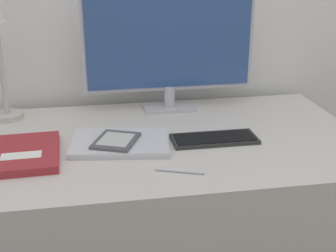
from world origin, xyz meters
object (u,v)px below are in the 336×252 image
(ereader, at_px, (116,141))
(notebook, at_px, (23,154))
(pen, at_px, (180,171))
(monitor, at_px, (169,46))
(keyboard, at_px, (214,139))
(laptop, at_px, (120,143))

(ereader, distance_m, notebook, 0.28)
(pen, bearing_deg, notebook, 157.78)
(monitor, height_order, pen, monitor)
(ereader, bearing_deg, keyboard, 0.25)
(laptop, relative_size, pen, 2.48)
(monitor, bearing_deg, pen, -97.14)
(laptop, relative_size, ereader, 1.79)
(monitor, relative_size, notebook, 2.28)
(ereader, relative_size, notebook, 0.66)
(keyboard, bearing_deg, monitor, 104.71)
(notebook, bearing_deg, pen, -22.22)
(pen, bearing_deg, ereader, 128.57)
(ereader, bearing_deg, laptop, 41.41)
(laptop, height_order, notebook, notebook)
(ereader, xyz_separation_m, pen, (0.16, -0.21, -0.02))
(monitor, xyz_separation_m, keyboard, (0.09, -0.34, -0.24))
(monitor, bearing_deg, keyboard, -75.29)
(monitor, distance_m, pen, 0.60)
(monitor, distance_m, notebook, 0.67)
(keyboard, bearing_deg, pen, -127.37)
(monitor, distance_m, keyboard, 0.43)
(monitor, height_order, notebook, monitor)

